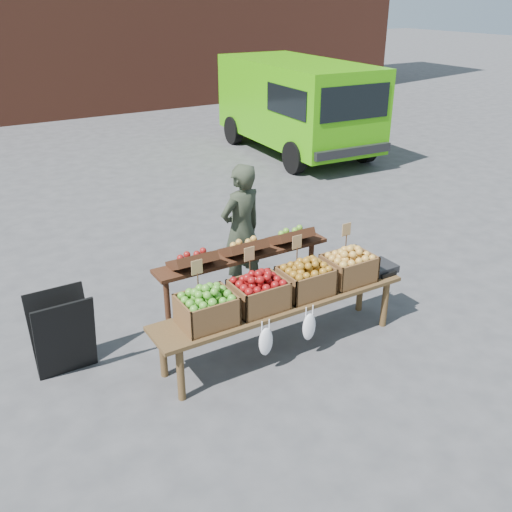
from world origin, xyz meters
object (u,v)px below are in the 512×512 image
back_table (244,277)px  crate_red_apples (306,281)px  delivery_van (296,108)px  crate_golden_apples (207,310)px  weighing_scale (378,267)px  crate_russet_pears (258,295)px  crate_green_apples (348,268)px  display_bench (282,325)px  vendor (241,231)px  chalkboard_sign (63,334)px

back_table → crate_red_apples: 0.80m
delivery_van → crate_golden_apples: bearing=-127.2°
weighing_scale → crate_russet_pears: bearing=180.0°
back_table → crate_green_apples: (0.85, -0.72, 0.19)m
display_bench → weighing_scale: 1.29m
delivery_van → crate_green_apples: delivery_van is taller
crate_golden_apples → crate_red_apples: same height
crate_green_apples → crate_red_apples: bearing=180.0°
vendor → chalkboard_sign: vendor is taller
back_table → crate_golden_apples: size_ratio=4.20×
crate_golden_apples → crate_russet_pears: bearing=0.0°
display_bench → crate_green_apples: size_ratio=5.40×
vendor → crate_red_apples: (0.00, -1.28, -0.09)m
delivery_van → chalkboard_sign: (-6.55, -5.62, -0.57)m
vendor → crate_golden_apples: vendor is taller
display_bench → crate_golden_apples: size_ratio=5.40×
delivery_van → weighing_scale: delivery_van is taller
crate_golden_apples → weighing_scale: 2.08m
display_bench → crate_russet_pears: size_ratio=5.40×
chalkboard_sign → weighing_scale: size_ratio=2.46×
weighing_scale → display_bench: bearing=180.0°
delivery_van → display_bench: delivery_van is taller
chalkboard_sign → crate_green_apples: (2.79, -0.75, 0.29)m
vendor → delivery_van: bearing=-142.0°
display_bench → crate_red_apples: crate_red_apples is taller
delivery_van → crate_green_apples: 7.40m
delivery_van → chalkboard_sign: bearing=-136.2°
vendor → crate_red_apples: vendor is taller
crate_green_apples → crate_golden_apples: bearing=180.0°
crate_golden_apples → display_bench: bearing=0.0°
chalkboard_sign → crate_russet_pears: crate_russet_pears is taller
back_table → crate_golden_apples: bearing=-138.2°
back_table → weighing_scale: size_ratio=6.18×
delivery_van → back_table: 7.31m
delivery_van → crate_russet_pears: delivery_van is taller
vendor → crate_golden_apples: 1.69m
vendor → display_bench: vendor is taller
crate_green_apples → weighing_scale: crate_green_apples is taller
chalkboard_sign → crate_golden_apples: (1.14, -0.75, 0.29)m
chalkboard_sign → crate_golden_apples: 1.39m
chalkboard_sign → crate_red_apples: (2.24, -0.75, 0.29)m
crate_russet_pears → crate_red_apples: 0.55m
crate_red_apples → crate_green_apples: 0.55m
delivery_van → back_table: delivery_van is taller
chalkboard_sign → crate_green_apples: size_ratio=1.67×
delivery_van → weighing_scale: size_ratio=13.02×
crate_green_apples → chalkboard_sign: bearing=165.0°
weighing_scale → chalkboard_sign: bearing=166.9°
chalkboard_sign → display_bench: (1.96, -0.75, -0.13)m
delivery_van → display_bench: size_ratio=1.64×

